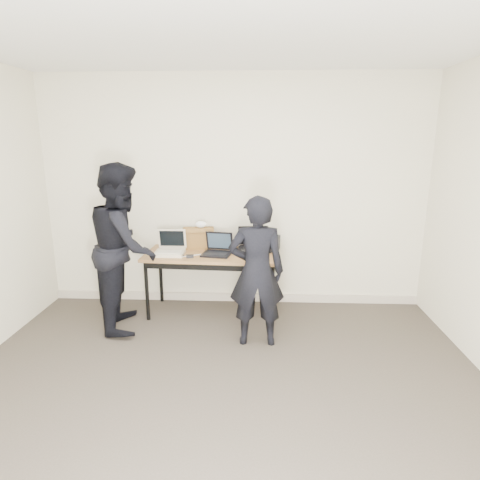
# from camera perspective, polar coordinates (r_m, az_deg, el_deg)

# --- Properties ---
(room) EXTENTS (4.60, 4.60, 2.80)m
(room) POSITION_cam_1_polar(r_m,az_deg,el_deg) (2.54, -3.84, -0.20)
(room) COLOR #3E362F
(room) RESTS_ON ground
(desk) EXTENTS (1.53, 0.73, 0.72)m
(desk) POSITION_cam_1_polar(r_m,az_deg,el_deg) (4.54, -4.03, -2.65)
(desk) COLOR olive
(desk) RESTS_ON ground
(laptop_beige) EXTENTS (0.32, 0.31, 0.26)m
(laptop_beige) POSITION_cam_1_polar(r_m,az_deg,el_deg) (4.56, -9.89, -1.30)
(laptop_beige) COLOR beige
(laptop_beige) RESTS_ON desk
(laptop_center) EXTENTS (0.36, 0.35, 0.24)m
(laptop_center) POSITION_cam_1_polar(r_m,az_deg,el_deg) (4.49, -3.23, -1.34)
(laptop_center) COLOR black
(laptop_center) RESTS_ON desk
(laptop_right) EXTENTS (0.39, 0.38, 0.26)m
(laptop_right) POSITION_cam_1_polar(r_m,az_deg,el_deg) (4.68, 1.96, -0.60)
(laptop_right) COLOR black
(laptop_right) RESTS_ON desk
(leather_satchel) EXTENTS (0.38, 0.22, 0.25)m
(leather_satchel) POSITION_cam_1_polar(r_m,az_deg,el_deg) (4.73, -5.91, 0.35)
(leather_satchel) COLOR brown
(leather_satchel) RESTS_ON desk
(tissue) EXTENTS (0.14, 0.11, 0.08)m
(tissue) POSITION_cam_1_polar(r_m,az_deg,el_deg) (4.70, -5.60, 2.22)
(tissue) COLOR white
(tissue) RESTS_ON leather_satchel
(equipment_box) EXTENTS (0.31, 0.27, 0.16)m
(equipment_box) POSITION_cam_1_polar(r_m,az_deg,el_deg) (4.66, 3.93, -0.43)
(equipment_box) COLOR black
(equipment_box) RESTS_ON desk
(power_brick) EXTENTS (0.09, 0.06, 0.03)m
(power_brick) POSITION_cam_1_polar(r_m,az_deg,el_deg) (4.39, -7.14, -2.31)
(power_brick) COLOR black
(power_brick) RESTS_ON desk
(cables) EXTENTS (1.16, 0.43, 0.01)m
(cables) POSITION_cam_1_polar(r_m,az_deg,el_deg) (4.52, -3.45, -1.88)
(cables) COLOR silver
(cables) RESTS_ON desk
(person_typist) EXTENTS (0.55, 0.38, 1.48)m
(person_typist) POSITION_cam_1_polar(r_m,az_deg,el_deg) (3.85, 2.37, -4.56)
(person_typist) COLOR black
(person_typist) RESTS_ON ground
(person_observer) EXTENTS (0.83, 0.97, 1.75)m
(person_observer) POSITION_cam_1_polar(r_m,az_deg,el_deg) (4.38, -16.18, -0.94)
(person_observer) COLOR black
(person_observer) RESTS_ON ground
(baseboard) EXTENTS (4.50, 0.03, 0.10)m
(baseboard) POSITION_cam_1_polar(r_m,az_deg,el_deg) (5.07, -0.83, -8.11)
(baseboard) COLOR #B9AB99
(baseboard) RESTS_ON ground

